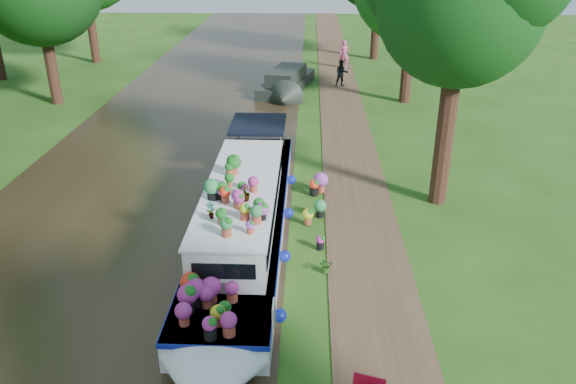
{
  "coord_description": "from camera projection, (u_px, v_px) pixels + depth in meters",
  "views": [
    {
      "loc": [
        -0.45,
        -13.84,
        8.06
      ],
      "look_at": [
        -1.02,
        0.72,
        1.3
      ],
      "focal_mm": 35.0,
      "sensor_mm": 36.0,
      "label": 1
    }
  ],
  "objects": [
    {
      "name": "ground",
      "position": [
        323.0,
        245.0,
        15.92
      ],
      "size": [
        100.0,
        100.0,
        0.0
      ],
      "primitive_type": "plane",
      "color": "#224D13",
      "rests_on": "ground"
    },
    {
      "name": "plant_boat",
      "position": [
        243.0,
        219.0,
        15.53
      ],
      "size": [
        2.29,
        13.52,
        2.3
      ],
      "color": "silver",
      "rests_on": "canal_water"
    },
    {
      "name": "verge_plant",
      "position": [
        326.0,
        266.0,
        14.55
      ],
      "size": [
        0.37,
        0.32,
        0.4
      ],
      "primitive_type": "imported",
      "rotation": [
        0.0,
        0.0,
        -0.02
      ],
      "color": "#285A1B",
      "rests_on": "ground"
    },
    {
      "name": "pedestrian_dark",
      "position": [
        342.0,
        73.0,
        31.86
      ],
      "size": [
        0.8,
        0.67,
        1.5
      ],
      "primitive_type": "imported",
      "rotation": [
        0.0,
        0.0,
        0.15
      ],
      "color": "black",
      "rests_on": "towpath"
    },
    {
      "name": "towpath",
      "position": [
        365.0,
        245.0,
        15.87
      ],
      "size": [
        2.2,
        100.0,
        0.03
      ],
      "primitive_type": "cube",
      "color": "#4C3523",
      "rests_on": "ground"
    },
    {
      "name": "second_boat",
      "position": [
        286.0,
        82.0,
        31.07
      ],
      "size": [
        3.15,
        6.87,
        1.27
      ],
      "rotation": [
        0.0,
        0.0,
        -0.23
      ],
      "color": "black",
      "rests_on": "canal_water"
    },
    {
      "name": "pedestrian_pink",
      "position": [
        344.0,
        54.0,
        36.19
      ],
      "size": [
        0.69,
        0.49,
        1.77
      ],
      "primitive_type": "imported",
      "rotation": [
        0.0,
        0.0,
        -0.11
      ],
      "color": "pink",
      "rests_on": "towpath"
    },
    {
      "name": "canal_water",
      "position": [
        114.0,
        240.0,
        16.13
      ],
      "size": [
        10.0,
        100.0,
        0.02
      ],
      "primitive_type": "cube",
      "color": "black",
      "rests_on": "ground"
    }
  ]
}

